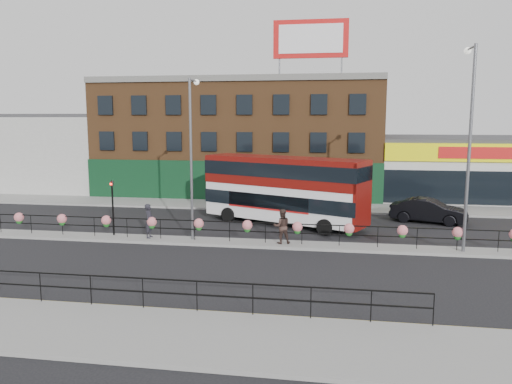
# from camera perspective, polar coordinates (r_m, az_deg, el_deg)

# --- Properties ---
(ground) EXTENTS (120.00, 120.00, 0.00)m
(ground) POSITION_cam_1_polar(r_m,az_deg,el_deg) (27.67, -0.99, -6.03)
(ground) COLOR black
(ground) RESTS_ON ground
(south_pavement) EXTENTS (60.00, 4.00, 0.15)m
(south_pavement) POSITION_cam_1_polar(r_m,az_deg,el_deg) (16.60, -8.60, -15.96)
(south_pavement) COLOR gray
(south_pavement) RESTS_ON ground
(north_pavement) EXTENTS (60.00, 4.00, 0.15)m
(north_pavement) POSITION_cam_1_polar(r_m,az_deg,el_deg) (39.27, 2.09, -1.60)
(north_pavement) COLOR gray
(north_pavement) RESTS_ON ground
(median) EXTENTS (60.00, 1.60, 0.15)m
(median) POSITION_cam_1_polar(r_m,az_deg,el_deg) (27.65, -0.99, -5.88)
(median) COLOR gray
(median) RESTS_ON ground
(yellow_line_inner) EXTENTS (60.00, 0.10, 0.01)m
(yellow_line_inner) POSITION_cam_1_polar(r_m,az_deg,el_deg) (18.66, -6.39, -13.33)
(yellow_line_inner) COLOR gold
(yellow_line_inner) RESTS_ON ground
(yellow_line_outer) EXTENTS (60.00, 0.10, 0.01)m
(yellow_line_outer) POSITION_cam_1_polar(r_m,az_deg,el_deg) (18.50, -6.55, -13.53)
(yellow_line_outer) COLOR gold
(yellow_line_outer) RESTS_ON ground
(brick_building) EXTENTS (25.00, 12.21, 10.30)m
(brick_building) POSITION_cam_1_polar(r_m,az_deg,el_deg) (47.18, -1.53, 6.25)
(brick_building) COLOR brown
(brick_building) RESTS_ON ground
(supermarket) EXTENTS (15.00, 12.25, 5.30)m
(supermarket) POSITION_cam_1_polar(r_m,az_deg,el_deg) (47.82, 22.77, 2.66)
(supermarket) COLOR silver
(supermarket) RESTS_ON ground
(warehouse_west) EXTENTS (15.50, 12.00, 7.30)m
(warehouse_west) POSITION_cam_1_polar(r_m,az_deg,el_deg) (54.79, -22.88, 4.35)
(warehouse_west) COLOR #B3B2AD
(warehouse_west) RESTS_ON ground
(billboard) EXTENTS (6.00, 0.29, 4.40)m
(billboard) POSITION_cam_1_polar(r_m,az_deg,el_deg) (41.90, 6.27, 16.99)
(billboard) COLOR red
(billboard) RESTS_ON brick_building
(median_railing) EXTENTS (30.04, 0.56, 1.23)m
(median_railing) POSITION_cam_1_polar(r_m,az_deg,el_deg) (27.43, -1.00, -3.91)
(median_railing) COLOR black
(median_railing) RESTS_ON median
(south_railing) EXTENTS (20.04, 0.05, 1.12)m
(south_railing) POSITION_cam_1_polar(r_m,az_deg,el_deg) (18.59, -12.83, -10.43)
(south_railing) COLOR black
(south_railing) RESTS_ON south_pavement
(double_decker_bus) EXTENTS (11.06, 6.79, 4.43)m
(double_decker_bus) POSITION_cam_1_polar(r_m,az_deg,el_deg) (32.29, 3.25, 0.97)
(double_decker_bus) COLOR white
(double_decker_bus) RESTS_ON ground
(car) EXTENTS (4.43, 5.86, 1.62)m
(car) POSITION_cam_1_polar(r_m,az_deg,el_deg) (35.18, 19.12, -2.03)
(car) COLOR black
(car) RESTS_ON ground
(pedestrian_a) EXTENTS (0.74, 0.52, 1.95)m
(pedestrian_a) POSITION_cam_1_polar(r_m,az_deg,el_deg) (29.06, -12.11, -3.24)
(pedestrian_a) COLOR #212129
(pedestrian_a) RESTS_ON median
(pedestrian_b) EXTENTS (1.27, 1.16, 1.90)m
(pedestrian_b) POSITION_cam_1_polar(r_m,az_deg,el_deg) (27.15, 2.97, -3.93)
(pedestrian_b) COLOR #3B2924
(pedestrian_b) RESTS_ON median
(lamp_column_west) EXTENTS (0.32, 1.57, 8.94)m
(lamp_column_west) POSITION_cam_1_polar(r_m,az_deg,el_deg) (27.97, -7.32, 5.37)
(lamp_column_west) COLOR slate
(lamp_column_west) RESTS_ON median
(lamp_column_east) EXTENTS (0.37, 1.82, 10.37)m
(lamp_column_east) POSITION_cam_1_polar(r_m,az_deg,el_deg) (27.27, 23.18, 6.47)
(lamp_column_east) COLOR slate
(lamp_column_east) RESTS_ON median
(traffic_light_median) EXTENTS (0.15, 0.28, 3.65)m
(traffic_light_median) POSITION_cam_1_polar(r_m,az_deg,el_deg) (29.98, -16.10, -0.42)
(traffic_light_median) COLOR black
(traffic_light_median) RESTS_ON median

